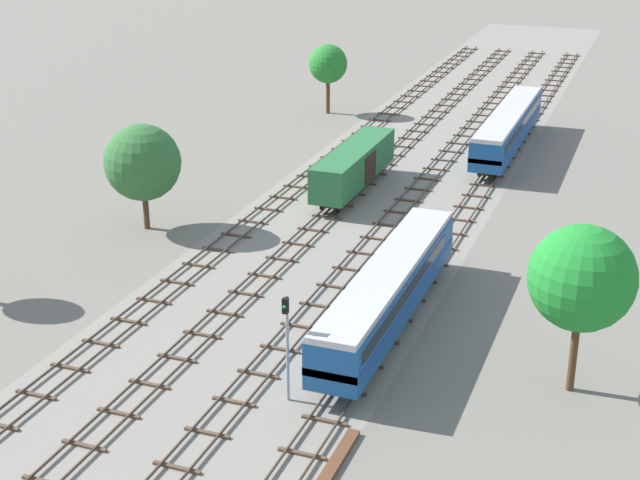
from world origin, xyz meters
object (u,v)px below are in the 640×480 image
diesel_railcar_centre_nearest (389,289)px  signal_post_nearest (287,336)px  passenger_coach_centre_mid (508,126)px  freight_boxcar_left_near (354,164)px

diesel_railcar_centre_nearest → signal_post_nearest: size_ratio=3.46×
diesel_railcar_centre_nearest → passenger_coach_centre_mid: size_ratio=0.93×
diesel_railcar_centre_nearest → passenger_coach_centre_mid: (-0.00, 39.22, 0.02)m
diesel_railcar_centre_nearest → signal_post_nearest: signal_post_nearest is taller
diesel_railcar_centre_nearest → passenger_coach_centre_mid: same height
freight_boxcar_left_near → passenger_coach_centre_mid: bearing=59.0°
diesel_railcar_centre_nearest → passenger_coach_centre_mid: 39.22m
freight_boxcar_left_near → signal_post_nearest: bearing=-77.1°
freight_boxcar_left_near → signal_post_nearest: (7.38, -32.31, 1.28)m
diesel_railcar_centre_nearest → freight_boxcar_left_near: 24.87m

